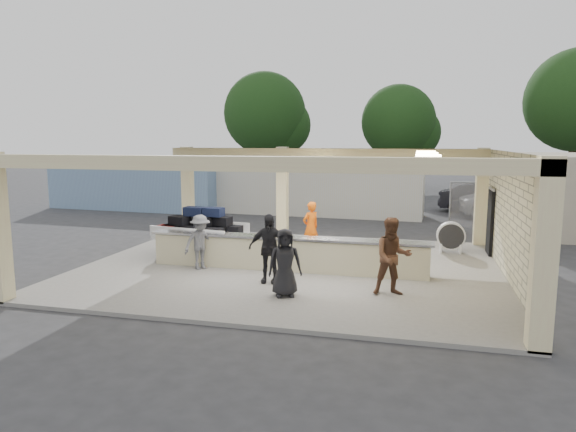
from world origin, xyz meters
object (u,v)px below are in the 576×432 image
(passenger_b, at_px, (269,248))
(passenger_a, at_px, (393,257))
(luggage_cart, at_px, (200,229))
(drum_fan, at_px, (451,236))
(baggage_counter, at_px, (286,253))
(baggage_handler, at_px, (311,227))
(passenger_c, at_px, (200,242))
(container_white, at_px, (310,190))
(car_dark, at_px, (486,198))
(car_white_a, at_px, (512,204))
(container_blue, at_px, (136,186))
(passenger_d, at_px, (285,263))

(passenger_b, bearing_deg, passenger_a, -10.50)
(luggage_cart, bearing_deg, drum_fan, 25.65)
(baggage_counter, bearing_deg, baggage_handler, 84.83)
(passenger_c, bearing_deg, drum_fan, -21.39)
(passenger_b, height_order, container_white, container_white)
(luggage_cart, distance_m, car_dark, 16.87)
(baggage_handler, height_order, passenger_b, passenger_b)
(passenger_b, bearing_deg, car_dark, 60.60)
(car_dark, distance_m, container_white, 9.32)
(passenger_a, bearing_deg, passenger_c, 152.70)
(passenger_b, xyz_separation_m, container_white, (-1.70, 13.32, 0.23))
(luggage_cart, height_order, passenger_c, passenger_c)
(car_dark, bearing_deg, passenger_a, 175.47)
(car_white_a, bearing_deg, passenger_b, 146.26)
(passenger_c, bearing_deg, passenger_b, -71.89)
(passenger_b, xyz_separation_m, passenger_c, (-2.32, 0.87, -0.12))
(baggage_counter, xyz_separation_m, passenger_b, (-0.12, -1.37, 0.42))
(passenger_b, bearing_deg, baggage_handler, 80.02)
(car_dark, bearing_deg, container_blue, 108.72)
(car_white_a, xyz_separation_m, container_blue, (-19.71, -1.52, 0.61))
(drum_fan, relative_size, passenger_b, 0.56)
(luggage_cart, distance_m, baggage_handler, 3.61)
(luggage_cart, bearing_deg, container_blue, 137.55)
(drum_fan, xyz_separation_m, passenger_b, (-4.85, -4.98, 0.36))
(passenger_a, relative_size, car_dark, 0.40)
(car_white_a, bearing_deg, passenger_a, 157.08)
(drum_fan, relative_size, passenger_c, 0.65)
(container_blue, bearing_deg, passenger_b, -44.92)
(baggage_counter, bearing_deg, container_white, 98.65)
(passenger_a, relative_size, container_blue, 0.19)
(baggage_handler, distance_m, car_white_a, 13.26)
(baggage_counter, distance_m, passenger_a, 3.53)
(passenger_c, relative_size, container_blue, 0.16)
(baggage_counter, xyz_separation_m, passenger_c, (-2.43, -0.50, 0.31))
(passenger_d, relative_size, car_dark, 0.35)
(luggage_cart, height_order, passenger_d, passenger_d)
(container_blue, bearing_deg, drum_fan, -22.40)
(drum_fan, height_order, car_dark, car_dark)
(car_white_a, bearing_deg, passenger_c, 138.08)
(passenger_d, xyz_separation_m, container_blue, (-12.15, 13.92, 0.37))
(passenger_a, xyz_separation_m, passenger_d, (-2.48, -0.73, -0.12))
(passenger_b, relative_size, passenger_c, 1.15)
(passenger_c, xyz_separation_m, car_dark, (9.56, 15.04, -0.11))
(baggage_handler, height_order, passenger_a, passenger_a)
(baggage_counter, xyz_separation_m, container_blue, (-11.56, 11.51, 0.70))
(baggage_counter, height_order, passenger_c, passenger_c)
(drum_fan, relative_size, container_white, 0.09)
(passenger_a, bearing_deg, car_dark, 60.81)
(luggage_cart, relative_size, passenger_b, 1.60)
(luggage_cart, distance_m, passenger_c, 1.83)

